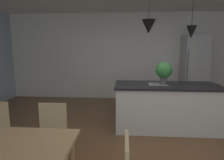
# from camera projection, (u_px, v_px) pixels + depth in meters

# --- Properties ---
(ground_plane) EXTENTS (10.00, 8.40, 0.04)m
(ground_plane) POSITION_uv_depth(u_px,v_px,m) (145.00, 152.00, 3.00)
(ground_plane) COLOR brown
(wall_back_kitchen) EXTENTS (10.00, 0.12, 2.70)m
(wall_back_kitchen) POSITION_uv_depth(u_px,v_px,m) (136.00, 57.00, 5.98)
(wall_back_kitchen) COLOR white
(wall_back_kitchen) RESTS_ON ground_plane
(chair_far_right) EXTENTS (0.40, 0.40, 0.87)m
(chair_far_right) POSITION_uv_depth(u_px,v_px,m) (50.00, 135.00, 2.49)
(chair_far_right) COLOR tan
(chair_far_right) RESTS_ON ground_plane
(kitchen_island) EXTENTS (2.05, 0.90, 0.91)m
(kitchen_island) POSITION_uv_depth(u_px,v_px,m) (166.00, 106.00, 3.80)
(kitchen_island) COLOR silver
(kitchen_island) RESTS_ON ground_plane
(refrigerator) EXTENTS (0.68, 0.67, 1.98)m
(refrigerator) POSITION_uv_depth(u_px,v_px,m) (194.00, 70.00, 5.53)
(refrigerator) COLOR #B2B5B7
(refrigerator) RESTS_ON ground_plane
(pendant_over_island_main) EXTENTS (0.26, 0.26, 0.82)m
(pendant_over_island_main) POSITION_uv_depth(u_px,v_px,m) (149.00, 27.00, 3.58)
(pendant_over_island_main) COLOR black
(pendant_over_island_aux) EXTENTS (0.19, 0.19, 0.91)m
(pendant_over_island_aux) POSITION_uv_depth(u_px,v_px,m) (191.00, 32.00, 3.54)
(pendant_over_island_aux) COLOR black
(potted_plant_on_island) EXTENTS (0.32, 0.32, 0.44)m
(potted_plant_on_island) POSITION_uv_depth(u_px,v_px,m) (164.00, 71.00, 3.69)
(potted_plant_on_island) COLOR #4C4C51
(potted_plant_on_island) RESTS_ON kitchen_island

